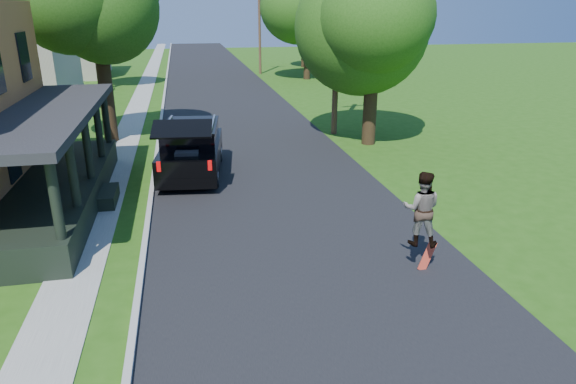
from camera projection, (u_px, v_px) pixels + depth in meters
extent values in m
plane|color=#255310|center=(315.00, 277.00, 12.14)|extent=(140.00, 140.00, 0.00)
cube|color=black|center=(232.00, 113.00, 30.54)|extent=(8.00, 120.00, 0.02)
cube|color=#A9A9A3|center=(162.00, 116.00, 29.78)|extent=(0.15, 120.00, 0.12)
cube|color=gray|center=(134.00, 117.00, 29.48)|extent=(1.30, 120.00, 0.03)
cube|color=black|center=(60.00, 193.00, 16.22)|extent=(2.40, 10.00, 0.90)
cube|color=black|center=(47.00, 113.00, 15.34)|extent=(2.60, 10.30, 0.25)
cube|color=#A9A396|center=(56.00, 48.00, 45.54)|extent=(8.00, 8.00, 5.00)
cube|color=black|center=(192.00, 155.00, 19.27)|extent=(2.64, 5.16, 0.96)
cube|color=black|center=(191.00, 135.00, 19.17)|extent=(2.26, 3.27, 0.62)
cube|color=black|center=(190.00, 126.00, 19.05)|extent=(2.31, 3.37, 0.09)
cube|color=black|center=(182.00, 129.00, 16.47)|extent=(2.02, 1.24, 0.43)
cube|color=#313236|center=(187.00, 158.00, 17.77)|extent=(0.86, 0.76, 0.51)
cube|color=#B9B9BD|center=(167.00, 123.00, 18.95)|extent=(0.38, 2.71, 0.07)
cube|color=#B9B9BD|center=(213.00, 123.00, 19.08)|extent=(0.38, 2.71, 0.07)
cube|color=#990505|center=(159.00, 167.00, 16.79)|extent=(0.14, 0.08, 0.34)
cube|color=#990505|center=(210.00, 165.00, 16.93)|extent=(0.14, 0.08, 0.34)
cylinder|color=black|center=(174.00, 153.00, 20.85)|extent=(0.36, 0.79, 0.76)
cylinder|color=black|center=(218.00, 152.00, 20.99)|extent=(0.36, 0.79, 0.76)
cylinder|color=black|center=(162.00, 179.00, 17.79)|extent=(0.36, 0.79, 0.76)
cylinder|color=black|center=(214.00, 177.00, 17.93)|extent=(0.36, 0.79, 0.76)
imported|color=black|center=(421.00, 209.00, 11.97)|extent=(1.08, 0.98, 1.82)
cube|color=#A0200D|center=(427.00, 256.00, 12.45)|extent=(0.56, 0.28, 0.75)
cylinder|color=black|center=(107.00, 99.00, 23.55)|extent=(0.81, 0.81, 3.97)
sphere|color=#396F1D|center=(96.00, 11.00, 22.24)|extent=(6.95, 6.95, 5.46)
cylinder|color=black|center=(104.00, 67.00, 38.95)|extent=(0.51, 0.51, 3.28)
sphere|color=#396F1D|center=(99.00, 24.00, 37.89)|extent=(4.53, 4.53, 4.43)
sphere|color=#396F1D|center=(102.00, 10.00, 37.36)|extent=(3.93, 3.93, 3.84)
sphere|color=#396F1D|center=(93.00, 17.00, 37.97)|extent=(4.03, 4.03, 3.94)
cylinder|color=black|center=(370.00, 104.00, 23.17)|extent=(0.65, 0.65, 3.67)
sphere|color=#396F1D|center=(375.00, 19.00, 21.92)|extent=(5.76, 5.76, 5.45)
sphere|color=#396F1D|center=(360.00, 4.00, 22.04)|extent=(5.12, 5.12, 4.84)
cylinder|color=black|center=(307.00, 59.00, 43.96)|extent=(0.67, 0.67, 3.37)
sphere|color=#396F1D|center=(308.00, 13.00, 42.69)|extent=(7.21, 7.21, 6.12)
sphere|color=#396F1D|center=(300.00, 5.00, 42.62)|extent=(6.41, 6.41, 5.44)
cylinder|color=black|center=(304.00, 50.00, 52.70)|extent=(0.82, 0.82, 3.34)
sphere|color=#396F1D|center=(305.00, 15.00, 51.51)|extent=(7.01, 7.01, 5.40)
sphere|color=#396F1D|center=(309.00, 2.00, 50.71)|extent=(6.07, 6.07, 4.68)
sphere|color=#396F1D|center=(300.00, 8.00, 51.82)|extent=(6.23, 6.23, 4.80)
cylinder|color=#472D21|center=(337.00, 20.00, 23.80)|extent=(0.34, 0.34, 10.78)
cylinder|color=#472D21|center=(260.00, 27.00, 46.57)|extent=(0.25, 0.25, 8.40)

